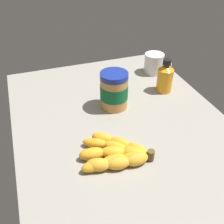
# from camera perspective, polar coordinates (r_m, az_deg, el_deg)

# --- Properties ---
(ground_plane) EXTENTS (0.88, 0.67, 0.05)m
(ground_plane) POSITION_cam_1_polar(r_m,az_deg,el_deg) (0.92, 1.64, -2.70)
(ground_plane) COLOR gray
(banana_bunch) EXTENTS (0.16, 0.20, 0.04)m
(banana_bunch) POSITION_cam_1_polar(r_m,az_deg,el_deg) (0.76, 0.93, -8.56)
(banana_bunch) COLOR gold
(banana_bunch) RESTS_ON ground_plane
(peanut_butter_jar) EXTENTS (0.09, 0.09, 0.13)m
(peanut_butter_jar) POSITION_cam_1_polar(r_m,az_deg,el_deg) (0.93, 0.42, 4.45)
(peanut_butter_jar) COLOR #BF8442
(peanut_butter_jar) RESTS_ON ground_plane
(honey_bottle) EXTENTS (0.06, 0.06, 0.13)m
(honey_bottle) POSITION_cam_1_polar(r_m,az_deg,el_deg) (1.04, 10.88, 7.06)
(honey_bottle) COLOR orange
(honey_bottle) RESTS_ON ground_plane
(coffee_mug) EXTENTS (0.10, 0.10, 0.08)m
(coffee_mug) POSITION_cam_1_polar(r_m,az_deg,el_deg) (1.18, 8.73, 9.87)
(coffee_mug) COLOR silver
(coffee_mug) RESTS_ON ground_plane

